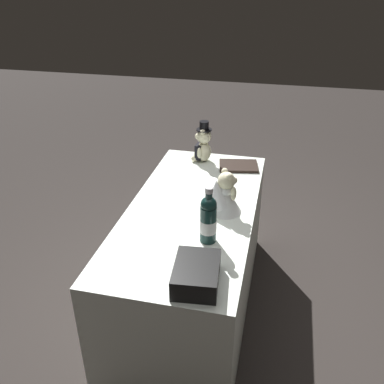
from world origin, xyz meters
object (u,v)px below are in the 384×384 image
object	(u,v)px
signing_pen	(219,187)
champagne_bottle	(208,219)
teddy_bear_bride	(223,194)
gift_case_black	(196,274)
guestbook	(239,166)
teddy_bear_groom	(203,145)

from	to	relation	value
signing_pen	champagne_bottle	bearing A→B (deg)	-175.99
teddy_bear_bride	champagne_bottle	bearing A→B (deg)	174.68
teddy_bear_bride	signing_pen	bearing A→B (deg)	13.88
teddy_bear_bride	champagne_bottle	distance (m)	0.30
champagne_bottle	gift_case_black	size ratio (longest dim) A/B	1.08
teddy_bear_bride	guestbook	bearing A→B (deg)	-1.13
champagne_bottle	gift_case_black	xyz separation A→B (m)	(-0.33, -0.01, -0.08)
gift_case_black	signing_pen	bearing A→B (deg)	3.33
champagne_bottle	signing_pen	bearing A→B (deg)	4.01
teddy_bear_bride	champagne_bottle	world-z (taller)	champagne_bottle
teddy_bear_groom	champagne_bottle	bearing A→B (deg)	-166.71
teddy_bear_bride	teddy_bear_groom	bearing A→B (deg)	21.17
teddy_bear_bride	guestbook	xyz separation A→B (m)	(0.61, -0.01, -0.10)
signing_pen	guestbook	xyz separation A→B (m)	(0.33, -0.08, 0.01)
champagne_bottle	guestbook	distance (m)	0.92
signing_pen	teddy_bear_bride	bearing A→B (deg)	-166.12
teddy_bear_bride	gift_case_black	distance (m)	0.63
champagne_bottle	signing_pen	xyz separation A→B (m)	(0.58, 0.04, -0.13)
guestbook	signing_pen	bearing A→B (deg)	155.81
teddy_bear_groom	champagne_bottle	distance (m)	0.98
champagne_bottle	guestbook	world-z (taller)	champagne_bottle
signing_pen	gift_case_black	size ratio (longest dim) A/B	0.46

